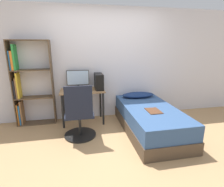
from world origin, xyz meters
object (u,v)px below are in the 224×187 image
at_px(monitor, 78,79).
at_px(pc_tower, 99,81).
at_px(office_chair, 80,118).
at_px(bed, 149,119).
at_px(keyboard, 79,91).
at_px(bookshelf, 26,85).

height_order(monitor, pc_tower, monitor).
relative_size(office_chair, bed, 0.53).
distance_m(bed, keyboard, 1.54).
xyz_separation_m(bookshelf, bed, (2.43, -0.84, -0.62)).
distance_m(monitor, keyboard, 0.36).
bearing_deg(office_chair, monitor, 89.34).
distance_m(bookshelf, monitor, 1.08).
xyz_separation_m(office_chair, bed, (1.37, -0.00, -0.13)).
relative_size(keyboard, pc_tower, 0.86).
height_order(bookshelf, monitor, bookshelf).
relative_size(office_chair, monitor, 2.12).
bearing_deg(keyboard, office_chair, -92.73).
bearing_deg(pc_tower, bookshelf, 176.20).
xyz_separation_m(keyboard, pc_tower, (0.43, 0.15, 0.16)).
distance_m(office_chair, keyboard, 0.69).
xyz_separation_m(bookshelf, office_chair, (1.06, -0.83, -0.49)).
distance_m(bookshelf, office_chair, 1.44).
xyz_separation_m(monitor, pc_tower, (0.45, -0.13, -0.06)).
bearing_deg(pc_tower, bed, -38.91).
relative_size(bookshelf, monitor, 3.68).
bearing_deg(monitor, keyboard, -86.40).
bearing_deg(office_chair, bookshelf, 141.95).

